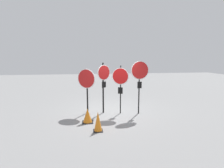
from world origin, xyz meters
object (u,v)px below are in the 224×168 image
(stop_sign_3, at_px, (140,75))
(traffic_cone_0, at_px, (88,116))
(traffic_cone_1, at_px, (98,121))
(stop_sign_1, at_px, (104,79))
(stop_sign_0, at_px, (86,82))
(stop_sign_2, at_px, (120,79))

(stop_sign_3, bearing_deg, traffic_cone_0, -166.71)
(traffic_cone_1, bearing_deg, stop_sign_1, 78.71)
(stop_sign_1, bearing_deg, traffic_cone_1, -134.51)
(stop_sign_0, height_order, traffic_cone_1, stop_sign_0)
(traffic_cone_0, bearing_deg, stop_sign_3, 17.93)
(stop_sign_2, xyz_separation_m, stop_sign_3, (0.86, -0.16, 0.22))
(stop_sign_1, relative_size, traffic_cone_0, 4.07)
(stop_sign_2, relative_size, stop_sign_3, 0.92)
(stop_sign_1, relative_size, traffic_cone_1, 3.31)
(stop_sign_3, bearing_deg, stop_sign_2, 164.64)
(stop_sign_1, height_order, stop_sign_3, stop_sign_3)
(stop_sign_0, bearing_deg, traffic_cone_0, -58.07)
(stop_sign_1, height_order, stop_sign_2, stop_sign_1)
(stop_sign_0, xyz_separation_m, stop_sign_3, (2.41, -0.43, 0.34))
(stop_sign_2, height_order, traffic_cone_1, stop_sign_2)
(stop_sign_0, bearing_deg, traffic_cone_1, -48.51)
(stop_sign_0, xyz_separation_m, stop_sign_2, (1.55, -0.27, 0.11))
(stop_sign_2, bearing_deg, stop_sign_0, -167.66)
(stop_sign_0, relative_size, traffic_cone_1, 2.93)
(stop_sign_1, xyz_separation_m, stop_sign_2, (0.75, -0.20, -0.02))
(stop_sign_0, xyz_separation_m, traffic_cone_0, (0.02, -1.21, -1.23))
(stop_sign_1, xyz_separation_m, traffic_cone_1, (-0.41, -2.04, -1.29))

